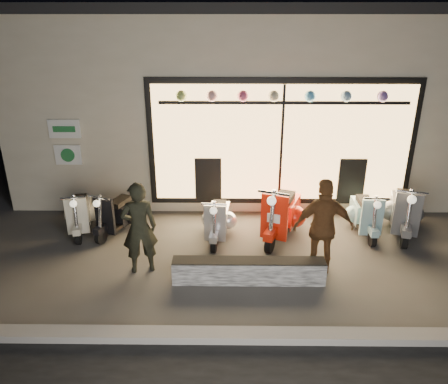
# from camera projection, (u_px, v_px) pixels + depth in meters

# --- Properties ---
(ground) EXTENTS (40.00, 40.00, 0.00)m
(ground) POSITION_uv_depth(u_px,v_px,m) (244.00, 260.00, 7.69)
(ground) COLOR #383533
(ground) RESTS_ON ground
(kerb) EXTENTS (40.00, 0.25, 0.12)m
(kerb) POSITION_uv_depth(u_px,v_px,m) (248.00, 336.00, 5.82)
(kerb) COLOR slate
(kerb) RESTS_ON ground
(shop_building) EXTENTS (10.20, 6.23, 4.20)m
(shop_building) POSITION_uv_depth(u_px,v_px,m) (239.00, 91.00, 11.47)
(shop_building) COLOR beige
(shop_building) RESTS_ON ground
(graffiti_barrier) EXTENTS (2.44, 0.28, 0.40)m
(graffiti_barrier) POSITION_uv_depth(u_px,v_px,m) (248.00, 271.00, 7.01)
(graffiti_barrier) COLOR black
(graffiti_barrier) RESTS_ON ground
(scooter_silver) EXTENTS (0.48, 1.26, 0.90)m
(scooter_silver) POSITION_uv_depth(u_px,v_px,m) (218.00, 218.00, 8.41)
(scooter_silver) COLOR black
(scooter_silver) RESTS_ON ground
(scooter_red) EXTENTS (0.87, 1.53, 1.11)m
(scooter_red) POSITION_uv_depth(u_px,v_px,m) (282.00, 212.00, 8.46)
(scooter_red) COLOR black
(scooter_red) RESTS_ON ground
(scooter_black) EXTENTS (0.69, 1.24, 0.89)m
(scooter_black) POSITION_uv_depth(u_px,v_px,m) (120.00, 212.00, 8.66)
(scooter_black) COLOR black
(scooter_black) RESTS_ON ground
(scooter_cream) EXTENTS (0.57, 1.27, 0.90)m
(scooter_cream) POSITION_uv_depth(u_px,v_px,m) (81.00, 212.00, 8.68)
(scooter_cream) COLOR black
(scooter_cream) RESTS_ON ground
(scooter_blue) EXTENTS (0.41, 1.27, 0.91)m
(scooter_blue) POSITION_uv_depth(u_px,v_px,m) (364.00, 213.00, 8.62)
(scooter_blue) COLOR black
(scooter_blue) RESTS_ON ground
(scooter_grey) EXTENTS (0.75, 1.49, 1.06)m
(scooter_grey) POSITION_uv_depth(u_px,v_px,m) (403.00, 210.00, 8.60)
(scooter_grey) COLOR black
(scooter_grey) RESTS_ON ground
(man) EXTENTS (0.66, 0.52, 1.60)m
(man) POSITION_uv_depth(u_px,v_px,m) (139.00, 228.00, 7.10)
(man) COLOR black
(man) RESTS_ON ground
(woman) EXTENTS (0.97, 0.42, 1.65)m
(woman) POSITION_uv_depth(u_px,v_px,m) (323.00, 227.00, 7.06)
(woman) COLOR brown
(woman) RESTS_ON ground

